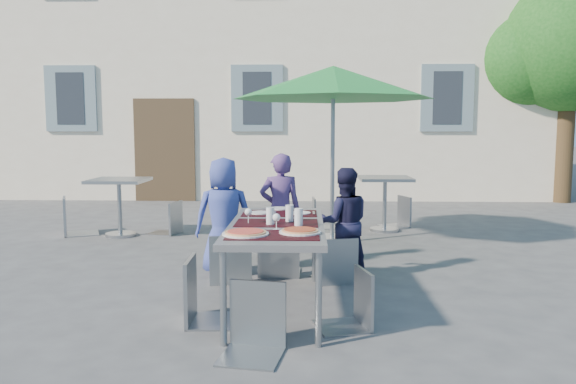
{
  "coord_description": "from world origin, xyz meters",
  "views": [
    {
      "loc": [
        1.02,
        -4.53,
        1.56
      ],
      "look_at": [
        0.85,
        1.11,
        0.92
      ],
      "focal_mm": 35.0,
      "sensor_mm": 36.0,
      "label": 1
    }
  ],
  "objects_px": {
    "child_2": "(344,223)",
    "chair_5": "(254,277)",
    "chair_2": "(336,232)",
    "chair_1": "(279,222)",
    "bg_chair_r_1": "(399,193)",
    "chair_3": "(203,251)",
    "pizza_near_right": "(300,231)",
    "bg_chair_l_0": "(72,192)",
    "patio_umbrella": "(333,84)",
    "chair_0": "(230,228)",
    "child_1": "(280,210)",
    "chair_4": "(353,265)",
    "dining_table": "(277,229)",
    "cafe_table_0": "(119,195)",
    "bg_chair_r_0": "(169,198)",
    "pizza_near_left": "(246,233)",
    "bg_chair_l_1": "(320,195)",
    "child_0": "(224,216)",
    "cafe_table_1": "(385,192)"
  },
  "relations": [
    {
      "from": "patio_umbrella",
      "to": "cafe_table_0",
      "type": "relative_size",
      "value": 3.2
    },
    {
      "from": "pizza_near_right",
      "to": "cafe_table_0",
      "type": "relative_size",
      "value": 0.39
    },
    {
      "from": "bg_chair_r_1",
      "to": "chair_3",
      "type": "bearing_deg",
      "value": -116.96
    },
    {
      "from": "chair_2",
      "to": "cafe_table_1",
      "type": "bearing_deg",
      "value": 72.98
    },
    {
      "from": "chair_2",
      "to": "patio_umbrella",
      "type": "bearing_deg",
      "value": 88.52
    },
    {
      "from": "dining_table",
      "to": "child_2",
      "type": "bearing_deg",
      "value": 58.88
    },
    {
      "from": "bg_chair_r_1",
      "to": "chair_4",
      "type": "bearing_deg",
      "value": -103.7
    },
    {
      "from": "child_1",
      "to": "bg_chair_r_1",
      "type": "distance_m",
      "value": 3.21
    },
    {
      "from": "cafe_table_0",
      "to": "bg_chair_r_0",
      "type": "relative_size",
      "value": 0.91
    },
    {
      "from": "chair_1",
      "to": "child_0",
      "type": "bearing_deg",
      "value": 173.6
    },
    {
      "from": "chair_3",
      "to": "patio_umbrella",
      "type": "distance_m",
      "value": 3.73
    },
    {
      "from": "chair_0",
      "to": "cafe_table_0",
      "type": "distance_m",
      "value": 3.1
    },
    {
      "from": "chair_2",
      "to": "chair_1",
      "type": "bearing_deg",
      "value": 157.44
    },
    {
      "from": "chair_3",
      "to": "chair_5",
      "type": "bearing_deg",
      "value": -52.17
    },
    {
      "from": "chair_3",
      "to": "chair_4",
      "type": "relative_size",
      "value": 1.15
    },
    {
      "from": "chair_1",
      "to": "cafe_table_0",
      "type": "bearing_deg",
      "value": 138.19
    },
    {
      "from": "chair_2",
      "to": "chair_4",
      "type": "relative_size",
      "value": 1.03
    },
    {
      "from": "patio_umbrella",
      "to": "chair_4",
      "type": "bearing_deg",
      "value": -89.89
    },
    {
      "from": "bg_chair_r_1",
      "to": "pizza_near_left",
      "type": "bearing_deg",
      "value": -112.44
    },
    {
      "from": "dining_table",
      "to": "bg_chair_r_0",
      "type": "bearing_deg",
      "value": 117.22
    },
    {
      "from": "chair_0",
      "to": "child_1",
      "type": "bearing_deg",
      "value": 56.16
    },
    {
      "from": "chair_3",
      "to": "patio_umbrella",
      "type": "bearing_deg",
      "value": 69.56
    },
    {
      "from": "chair_4",
      "to": "bg_chair_l_0",
      "type": "bearing_deg",
      "value": 135.19
    },
    {
      "from": "child_2",
      "to": "chair_5",
      "type": "bearing_deg",
      "value": 65.74
    },
    {
      "from": "child_0",
      "to": "cafe_table_0",
      "type": "bearing_deg",
      "value": -58.43
    },
    {
      "from": "chair_2",
      "to": "chair_3",
      "type": "relative_size",
      "value": 0.9
    },
    {
      "from": "chair_1",
      "to": "cafe_table_1",
      "type": "xyz_separation_m",
      "value": [
        1.49,
        2.68,
        0.02
      ]
    },
    {
      "from": "chair_0",
      "to": "chair_5",
      "type": "xyz_separation_m",
      "value": [
        0.41,
        -1.79,
        -0.02
      ]
    },
    {
      "from": "pizza_near_left",
      "to": "chair_5",
      "type": "height_order",
      "value": "chair_5"
    },
    {
      "from": "chair_0",
      "to": "chair_3",
      "type": "bearing_deg",
      "value": -92.79
    },
    {
      "from": "cafe_table_0",
      "to": "pizza_near_left",
      "type": "bearing_deg",
      "value": -59.44
    },
    {
      "from": "chair_2",
      "to": "bg_chair_r_1",
      "type": "height_order",
      "value": "bg_chair_r_1"
    },
    {
      "from": "child_1",
      "to": "chair_5",
      "type": "height_order",
      "value": "child_1"
    },
    {
      "from": "chair_3",
      "to": "chair_2",
      "type": "bearing_deg",
      "value": 46.7
    },
    {
      "from": "dining_table",
      "to": "bg_chair_r_1",
      "type": "bearing_deg",
      "value": 67.35
    },
    {
      "from": "bg_chair_r_0",
      "to": "bg_chair_l_1",
      "type": "bearing_deg",
      "value": 15.27
    },
    {
      "from": "chair_2",
      "to": "bg_chair_r_1",
      "type": "distance_m",
      "value": 3.57
    },
    {
      "from": "pizza_near_right",
      "to": "bg_chair_r_0",
      "type": "height_order",
      "value": "bg_chair_r_0"
    },
    {
      "from": "child_1",
      "to": "chair_4",
      "type": "height_order",
      "value": "child_1"
    },
    {
      "from": "pizza_near_right",
      "to": "bg_chair_l_0",
      "type": "distance_m",
      "value": 5.08
    },
    {
      "from": "child_1",
      "to": "patio_umbrella",
      "type": "relative_size",
      "value": 0.48
    },
    {
      "from": "pizza_near_left",
      "to": "bg_chair_l_1",
      "type": "height_order",
      "value": "bg_chair_l_1"
    },
    {
      "from": "chair_5",
      "to": "cafe_table_0",
      "type": "bearing_deg",
      "value": 119.05
    },
    {
      "from": "cafe_table_0",
      "to": "bg_chair_l_0",
      "type": "height_order",
      "value": "bg_chair_l_0"
    },
    {
      "from": "pizza_near_right",
      "to": "patio_umbrella",
      "type": "bearing_deg",
      "value": 82.89
    },
    {
      "from": "dining_table",
      "to": "bg_chair_l_1",
      "type": "relative_size",
      "value": 2.07
    },
    {
      "from": "chair_5",
      "to": "bg_chair_r_1",
      "type": "height_order",
      "value": "chair_5"
    },
    {
      "from": "dining_table",
      "to": "bg_chair_l_0",
      "type": "xyz_separation_m",
      "value": [
        -3.18,
        3.32,
        -0.07
      ]
    },
    {
      "from": "child_2",
      "to": "chair_1",
      "type": "xyz_separation_m",
      "value": [
        -0.68,
        -0.01,
        0.0
      ]
    },
    {
      "from": "bg_chair_l_1",
      "to": "child_0",
      "type": "bearing_deg",
      "value": -110.76
    }
  ]
}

